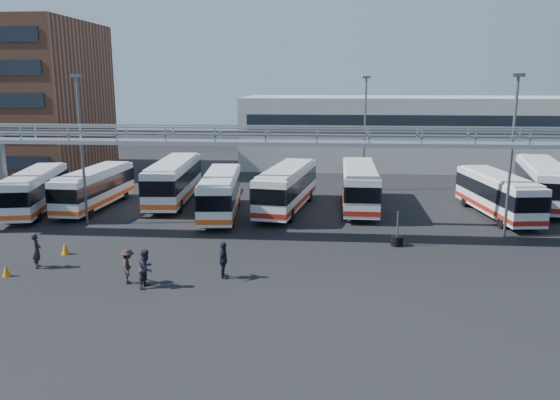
# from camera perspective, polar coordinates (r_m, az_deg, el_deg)

# --- Properties ---
(ground) EXTENTS (140.00, 140.00, 0.00)m
(ground) POSITION_cam_1_polar(r_m,az_deg,el_deg) (29.32, 3.56, -7.10)
(ground) COLOR black
(ground) RESTS_ON ground
(gantry) EXTENTS (51.40, 5.15, 7.10)m
(gantry) POSITION_cam_1_polar(r_m,az_deg,el_deg) (33.80, 3.91, 5.09)
(gantry) COLOR #93959B
(gantry) RESTS_ON ground
(apartment_building) EXTENTS (18.00, 15.00, 16.00)m
(apartment_building) POSITION_cam_1_polar(r_m,az_deg,el_deg) (67.21, -26.51, 9.53)
(apartment_building) COLOR brown
(apartment_building) RESTS_ON ground
(warehouse) EXTENTS (42.00, 14.00, 8.00)m
(warehouse) POSITION_cam_1_polar(r_m,az_deg,el_deg) (66.91, 14.76, 6.95)
(warehouse) COLOR #9E9E99
(warehouse) RESTS_ON ground
(light_pole_left) EXTENTS (0.70, 0.35, 10.21)m
(light_pole_left) POSITION_cam_1_polar(r_m,az_deg,el_deg) (39.49, -20.05, 5.73)
(light_pole_left) COLOR #4C4F54
(light_pole_left) RESTS_ON ground
(light_pole_mid) EXTENTS (0.70, 0.35, 10.21)m
(light_pole_mid) POSITION_cam_1_polar(r_m,az_deg,el_deg) (36.74, 23.08, 5.06)
(light_pole_mid) COLOR #4C4F54
(light_pole_mid) RESTS_ON ground
(light_pole_back) EXTENTS (0.70, 0.35, 10.21)m
(light_pole_back) POSITION_cam_1_polar(r_m,az_deg,el_deg) (49.94, 8.85, 7.54)
(light_pole_back) COLOR #4C4F54
(light_pole_back) RESTS_ON ground
(bus_0) EXTENTS (4.46, 10.54, 3.12)m
(bus_0) POSITION_cam_1_polar(r_m,az_deg,el_deg) (45.21, -24.23, 0.99)
(bus_0) COLOR silver
(bus_0) RESTS_ON ground
(bus_1) EXTENTS (2.74, 10.21, 3.07)m
(bus_1) POSITION_cam_1_polar(r_m,az_deg,el_deg) (44.87, -18.78, 1.31)
(bus_1) COLOR silver
(bus_1) RESTS_ON ground
(bus_2) EXTENTS (3.35, 11.52, 3.46)m
(bus_2) POSITION_cam_1_polar(r_m,az_deg,el_deg) (45.34, -11.03, 2.12)
(bus_2) COLOR silver
(bus_2) RESTS_ON ground
(bus_3) EXTENTS (3.44, 10.64, 3.17)m
(bus_3) POSITION_cam_1_polar(r_m,az_deg,el_deg) (40.39, -6.23, 0.83)
(bus_3) COLOR silver
(bus_3) RESTS_ON ground
(bus_4) EXTENTS (4.26, 11.33, 3.36)m
(bus_4) POSITION_cam_1_polar(r_m,az_deg,el_deg) (41.71, 0.70, 1.41)
(bus_4) COLOR silver
(bus_4) RESTS_ON ground
(bus_5) EXTENTS (2.80, 11.11, 3.36)m
(bus_5) POSITION_cam_1_polar(r_m,az_deg,el_deg) (42.89, 8.30, 1.58)
(bus_5) COLOR silver
(bus_5) RESTS_ON ground
(bus_7) EXTENTS (3.69, 10.55, 3.14)m
(bus_7) POSITION_cam_1_polar(r_m,az_deg,el_deg) (42.85, 21.78, 0.65)
(bus_7) COLOR silver
(bus_7) RESTS_ON ground
(bus_8) EXTENTS (4.93, 11.89, 3.52)m
(bus_8) POSITION_cam_1_polar(r_m,az_deg,el_deg) (47.84, 25.67, 1.70)
(bus_8) COLOR silver
(bus_8) RESTS_ON ground
(pedestrian_a) EXTENTS (0.65, 0.80, 1.89)m
(pedestrian_a) POSITION_cam_1_polar(r_m,az_deg,el_deg) (31.78, -24.09, -4.85)
(pedestrian_a) COLOR black
(pedestrian_a) RESTS_ON ground
(pedestrian_b) EXTENTS (0.87, 1.03, 1.90)m
(pedestrian_b) POSITION_cam_1_polar(r_m,az_deg,el_deg) (27.13, -13.81, -6.94)
(pedestrian_b) COLOR #26222F
(pedestrian_b) RESTS_ON ground
(pedestrian_c) EXTENTS (0.93, 1.26, 1.75)m
(pedestrian_c) POSITION_cam_1_polar(r_m,az_deg,el_deg) (27.86, -15.60, -6.70)
(pedestrian_c) COLOR #2D1F1E
(pedestrian_c) RESTS_ON ground
(pedestrian_d) EXTENTS (0.51, 1.12, 1.88)m
(pedestrian_d) POSITION_cam_1_polar(r_m,az_deg,el_deg) (27.68, -5.93, -6.28)
(pedestrian_d) COLOR black
(pedestrian_d) RESTS_ON ground
(cone_left) EXTENTS (0.52, 0.52, 0.64)m
(cone_left) POSITION_cam_1_polar(r_m,az_deg,el_deg) (31.24, -26.71, -6.59)
(cone_left) COLOR orange
(cone_left) RESTS_ON ground
(cone_right) EXTENTS (0.50, 0.50, 0.72)m
(cone_right) POSITION_cam_1_polar(r_m,az_deg,el_deg) (33.75, -21.54, -4.71)
(cone_right) COLOR orange
(cone_right) RESTS_ON ground
(tire_stack) EXTENTS (0.74, 0.74, 2.12)m
(tire_stack) POSITION_cam_1_polar(r_m,az_deg,el_deg) (33.78, 12.12, -4.09)
(tire_stack) COLOR black
(tire_stack) RESTS_ON ground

